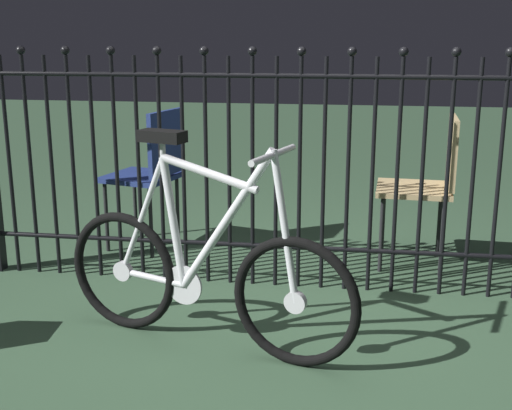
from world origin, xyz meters
TOP-DOWN VIEW (x-y plane):
  - ground_plane at (0.00, 0.00)m, footprint 20.00×20.00m
  - iron_fence at (-0.06, 0.56)m, footprint 3.57×0.07m
  - bicycle at (-0.34, -0.21)m, footprint 1.36×0.51m
  - chair_tan at (0.71, 1.01)m, footprint 0.45×0.45m
  - chair_navy at (-0.96, 1.07)m, footprint 0.50×0.49m

SIDE VIEW (x-z plane):
  - ground_plane at x=0.00m, z-range 0.00..0.00m
  - bicycle at x=-0.34m, z-range -0.14..0.81m
  - chair_tan at x=0.71m, z-range 0.09..0.98m
  - chair_navy at x=-0.96m, z-range 0.09..0.98m
  - iron_fence at x=-0.06m, z-range 0.00..1.35m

